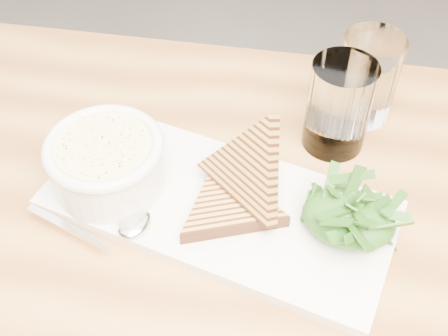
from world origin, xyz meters
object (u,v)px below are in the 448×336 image
(soup_bowl, at_px, (108,167))
(platter, at_px, (219,205))
(table_top, at_px, (306,282))
(glass_near, at_px, (339,106))
(glass_far, at_px, (367,78))

(soup_bowl, bearing_deg, platter, 4.38)
(table_top, relative_size, platter, 2.92)
(platter, distance_m, glass_near, 0.19)
(table_top, bearing_deg, glass_far, 87.04)
(platter, xyz_separation_m, soup_bowl, (-0.13, -0.01, 0.03))
(platter, bearing_deg, glass_far, 59.26)
(platter, distance_m, soup_bowl, 0.13)
(table_top, height_order, platter, platter)
(soup_bowl, bearing_deg, glass_near, 34.50)
(glass_near, bearing_deg, glass_far, 69.40)
(glass_near, bearing_deg, table_top, -86.76)
(soup_bowl, height_order, glass_far, glass_far)
(platter, relative_size, glass_near, 3.29)
(table_top, distance_m, platter, 0.13)
(glass_far, bearing_deg, platter, -120.74)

